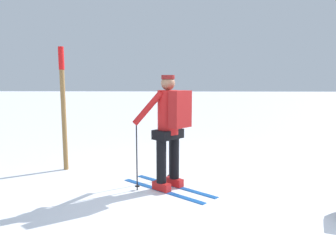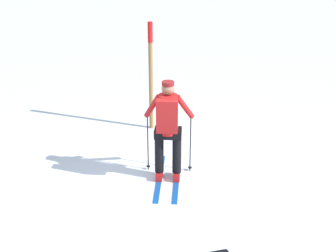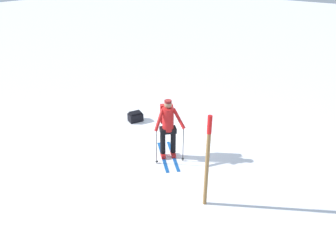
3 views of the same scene
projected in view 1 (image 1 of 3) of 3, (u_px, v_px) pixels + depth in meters
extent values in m
plane|color=white|center=(201.00, 203.00, 4.46)|extent=(80.00, 80.00, 0.00)
cube|color=#144C9E|center=(161.00, 190.00, 4.95)|extent=(1.29, 1.11, 0.01)
cube|color=red|center=(161.00, 186.00, 4.94)|extent=(0.30, 0.28, 0.12)
cylinder|color=black|center=(161.00, 159.00, 4.88)|extent=(0.15, 0.15, 0.72)
cube|color=#144C9E|center=(174.00, 186.00, 5.17)|extent=(1.29, 1.11, 0.01)
cube|color=red|center=(174.00, 182.00, 5.16)|extent=(0.30, 0.28, 0.12)
cylinder|color=black|center=(174.00, 156.00, 5.10)|extent=(0.15, 0.15, 0.72)
cube|color=black|center=(168.00, 134.00, 4.94)|extent=(0.49, 0.51, 0.14)
cylinder|color=red|center=(168.00, 112.00, 4.89)|extent=(0.31, 0.31, 0.66)
sphere|color=#8C664C|center=(168.00, 83.00, 4.83)|extent=(0.21, 0.21, 0.21)
cylinder|color=maroon|center=(168.00, 77.00, 4.82)|extent=(0.20, 0.20, 0.06)
cube|color=maroon|center=(180.00, 109.00, 4.72)|extent=(0.34, 0.36, 0.53)
cylinder|color=black|center=(137.00, 156.00, 4.91)|extent=(0.02, 0.02, 1.05)
cylinder|color=black|center=(137.00, 186.00, 4.98)|extent=(0.07, 0.07, 0.01)
cylinder|color=red|center=(148.00, 108.00, 4.79)|extent=(0.47, 0.12, 0.52)
cylinder|color=black|center=(169.00, 149.00, 5.45)|extent=(0.02, 0.02, 1.05)
cylinder|color=black|center=(169.00, 176.00, 5.52)|extent=(0.07, 0.07, 0.01)
cylinder|color=red|center=(172.00, 106.00, 5.18)|extent=(0.20, 0.47, 0.52)
cylinder|color=olive|center=(64.00, 110.00, 5.97)|extent=(0.09, 0.09, 2.25)
cylinder|color=red|center=(61.00, 58.00, 5.84)|extent=(0.10, 0.10, 0.40)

